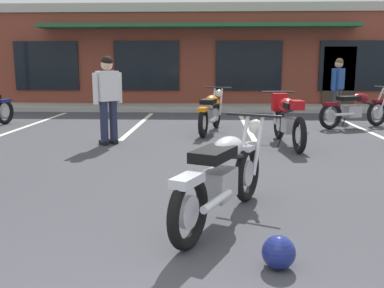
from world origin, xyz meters
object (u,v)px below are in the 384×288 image
Objects in this scene: person_in_black_shirt at (108,95)px; helmet_on_pavement at (279,252)px; motorcycle_foreground_classic at (223,175)px; person_in_shorts_foreground at (338,85)px; motorcycle_red_sportbike at (211,112)px; motorcycle_blue_standard at (287,117)px; motorcycle_silver_naked at (356,109)px.

helmet_on_pavement is (2.46, -5.00, -0.82)m from person_in_black_shirt.
person_in_shorts_foreground is (3.38, 8.03, 0.49)m from motorcycle_foreground_classic.
motorcycle_red_sportbike is 8.03× the size of helmet_on_pavement.
motorcycle_blue_standard is at bearing -44.65° from motorcycle_red_sportbike.
person_in_black_shirt is at bearing -143.44° from person_in_shorts_foreground.
motorcycle_red_sportbike is 1.06× the size of motorcycle_silver_naked.
motorcycle_red_sportbike is 6.60m from helmet_on_pavement.
helmet_on_pavement is at bearing -111.91° from motorcycle_silver_naked.
motorcycle_silver_naked is (3.38, 6.43, 0.00)m from motorcycle_foreground_classic.
helmet_on_pavement is (0.52, -6.57, -0.33)m from motorcycle_red_sportbike.
motorcycle_red_sportbike is at bearing 135.35° from motorcycle_blue_standard.
person_in_black_shirt and person_in_shorts_foreground have the same top height.
person_in_black_shirt is (-3.41, -0.13, 0.42)m from motorcycle_blue_standard.
motorcycle_foreground_classic is 7.58× the size of helmet_on_pavement.
person_in_black_shirt is at bearing -177.85° from motorcycle_blue_standard.
person_in_black_shirt is (-1.95, -1.57, 0.49)m from motorcycle_red_sportbike.
motorcycle_red_sportbike is 2.55m from person_in_black_shirt.
motorcycle_blue_standard is (1.34, 4.12, 0.07)m from motorcycle_foreground_classic.
motorcycle_red_sportbike is 1.25× the size of person_in_black_shirt.
motorcycle_red_sportbike is 1.25× the size of person_in_shorts_foreground.
person_in_shorts_foreground reaches higher than motorcycle_red_sportbike.
person_in_shorts_foreground is at bearing 71.70° from helmet_on_pavement.
motorcycle_foreground_classic is 0.94× the size of motorcycle_blue_standard.
helmet_on_pavement is at bearing -63.77° from person_in_black_shirt.
motorcycle_red_sportbike is (-0.12, 5.56, 0.00)m from motorcycle_foreground_classic.
motorcycle_red_sportbike is at bearing -144.79° from person_in_shorts_foreground.
motorcycle_blue_standard is (1.46, -1.44, 0.07)m from motorcycle_red_sportbike.
motorcycle_foreground_classic is 4.33m from motorcycle_blue_standard.
motorcycle_blue_standard is 8.11× the size of helmet_on_pavement.
motorcycle_red_sportbike is 3.61m from motorcycle_silver_naked.
motorcycle_silver_naked is 1.18× the size of person_in_black_shirt.
person_in_black_shirt reaches higher than motorcycle_red_sportbike.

